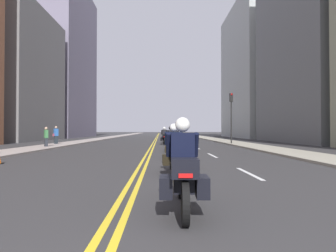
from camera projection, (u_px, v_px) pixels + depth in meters
ground_plane at (157, 138)px, 48.33m from camera, size 264.00×264.00×0.00m
sidewalk_left at (111, 137)px, 48.10m from camera, size 2.61×144.00×0.12m
sidewalk_right at (202, 137)px, 48.56m from camera, size 2.61×144.00×0.12m
centreline_yellow_inner at (156, 138)px, 48.33m from camera, size 0.12×132.00×0.01m
centreline_yellow_outer at (157, 138)px, 48.33m from camera, size 0.12×132.00×0.01m
lane_dashes_white at (186, 142)px, 29.44m from camera, size 0.14×56.40×0.01m
building_left_1 at (23, 76)px, 34.48m from camera, size 6.13×13.41×16.82m
building_right_1 at (321, 43)px, 30.11m from camera, size 9.49×15.12×22.38m
building_left_2 at (61, 62)px, 52.18m from camera, size 9.48×18.91×29.60m
building_right_2 at (251, 72)px, 49.71m from camera, size 7.11×18.84×24.44m
motorcycle_0 at (183, 172)px, 4.50m from camera, size 0.77×2.21×1.60m
motorcycle_1 at (174, 153)px, 8.44m from camera, size 0.77×2.17×1.59m
motorcycle_2 at (173, 145)px, 12.78m from camera, size 0.78×2.11×1.64m
motorcycle_3 at (171, 141)px, 17.36m from camera, size 0.77×2.26×1.65m
motorcycle_4 at (171, 139)px, 21.10m from camera, size 0.78×2.13×1.60m
motorcycle_5 at (164, 137)px, 25.46m from camera, size 0.77×2.27×1.69m
motorcycle_6 at (165, 136)px, 29.77m from camera, size 0.77×2.12×1.60m
traffic_light_near at (231, 109)px, 25.22m from camera, size 0.28×0.38×4.86m
pedestrian_0 at (56, 135)px, 24.25m from camera, size 0.43×0.47×1.73m
pedestrian_1 at (46, 137)px, 20.40m from camera, size 0.40×0.42×1.61m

